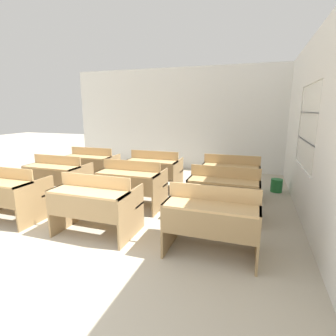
% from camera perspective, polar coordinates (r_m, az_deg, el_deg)
% --- Properties ---
extents(wall_back, '(6.54, 0.06, 3.00)m').
position_cam_1_polar(wall_back, '(8.14, 1.30, 10.56)').
color(wall_back, silver).
rests_on(wall_back, ground_plane).
extents(wall_right_with_window, '(0.06, 6.36, 3.00)m').
position_cam_1_polar(wall_right_with_window, '(4.61, 29.05, 7.39)').
color(wall_right_with_window, silver).
rests_on(wall_right_with_window, ground_plane).
extents(bench_front_left, '(1.13, 0.78, 0.89)m').
position_cam_1_polar(bench_front_left, '(5.06, -31.61, -4.54)').
color(bench_front_left, olive).
rests_on(bench_front_left, ground_plane).
extents(bench_front_center, '(1.13, 0.78, 0.89)m').
position_cam_1_polar(bench_front_center, '(3.97, -15.46, -7.42)').
color(bench_front_center, '#9A7B51').
rests_on(bench_front_center, ground_plane).
extents(bench_front_right, '(1.13, 0.78, 0.89)m').
position_cam_1_polar(bench_front_right, '(3.37, 9.65, -10.77)').
color(bench_front_right, '#997A50').
rests_on(bench_front_right, ground_plane).
extents(bench_second_left, '(1.13, 0.78, 0.89)m').
position_cam_1_polar(bench_second_left, '(5.84, -22.83, -1.54)').
color(bench_second_left, '#987A50').
rests_on(bench_second_left, ground_plane).
extents(bench_second_center, '(1.13, 0.78, 0.89)m').
position_cam_1_polar(bench_second_center, '(4.90, -7.94, -3.25)').
color(bench_second_center, '#96774D').
rests_on(bench_second_center, ground_plane).
extents(bench_second_right, '(1.13, 0.78, 0.89)m').
position_cam_1_polar(bench_second_right, '(4.46, 12.09, -5.01)').
color(bench_second_right, olive).
rests_on(bench_second_right, ground_plane).
extents(bench_third_left, '(1.13, 0.78, 0.89)m').
position_cam_1_polar(bench_third_left, '(6.72, -16.24, 0.72)').
color(bench_third_left, '#987A50').
rests_on(bench_third_left, ground_plane).
extents(bench_third_center, '(1.13, 0.78, 0.89)m').
position_cam_1_polar(bench_third_center, '(5.94, -3.03, -0.31)').
color(bench_third_center, '#98794F').
rests_on(bench_third_center, ground_plane).
extents(bench_third_right, '(1.13, 0.78, 0.89)m').
position_cam_1_polar(bench_third_right, '(5.57, 13.52, -1.53)').
color(bench_third_right, olive).
rests_on(bench_third_right, ground_plane).
extents(wastepaper_bin, '(0.25, 0.25, 0.29)m').
position_cam_1_polar(wastepaper_bin, '(6.30, 22.55, -3.52)').
color(wastepaper_bin, '#1E6B33').
rests_on(wastepaper_bin, ground_plane).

